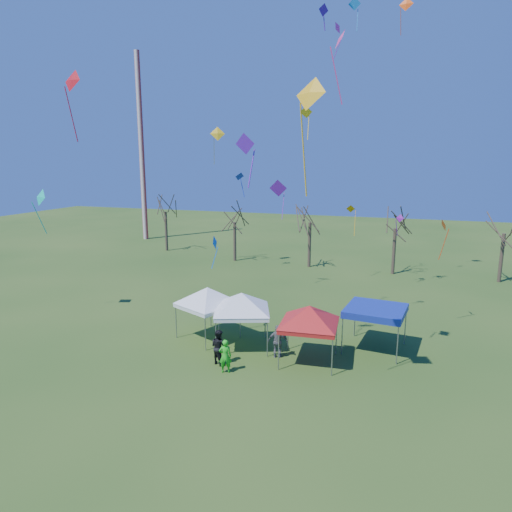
{
  "coord_description": "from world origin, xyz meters",
  "views": [
    {
      "loc": [
        7.39,
        -21.23,
        10.85
      ],
      "look_at": [
        -0.9,
        3.0,
        5.48
      ],
      "focal_mm": 32.0,
      "sensor_mm": 36.0,
      "label": 1
    }
  ],
  "objects": [
    {
      "name": "ground",
      "position": [
        0.0,
        0.0,
        0.0
      ],
      "size": [
        140.0,
        140.0,
        0.0
      ],
      "primitive_type": "plane",
      "color": "#2B4E19",
      "rests_on": "ground"
    },
    {
      "name": "radio_mast",
      "position": [
        -28.0,
        34.0,
        12.5
      ],
      "size": [
        0.7,
        0.7,
        25.0
      ],
      "primitive_type": "cylinder",
      "color": "silver",
      "rests_on": "ground"
    },
    {
      "name": "tree_0",
      "position": [
        -20.85,
        27.38,
        6.49
      ],
      "size": [
        3.83,
        3.83,
        8.44
      ],
      "color": "#3D2D21",
      "rests_on": "ground"
    },
    {
      "name": "tree_1",
      "position": [
        -10.77,
        24.65,
        5.79
      ],
      "size": [
        3.42,
        3.42,
        7.54
      ],
      "color": "#3D2D21",
      "rests_on": "ground"
    },
    {
      "name": "tree_2",
      "position": [
        -2.37,
        24.38,
        6.29
      ],
      "size": [
        3.71,
        3.71,
        8.18
      ],
      "color": "#3D2D21",
      "rests_on": "ground"
    },
    {
      "name": "tree_3",
      "position": [
        6.03,
        24.04,
        6.08
      ],
      "size": [
        3.59,
        3.59,
        7.91
      ],
      "color": "#3D2D21",
      "rests_on": "ground"
    },
    {
      "name": "tree_4",
      "position": [
        15.36,
        24.0,
        6.06
      ],
      "size": [
        3.58,
        3.58,
        7.89
      ],
      "color": "#3D2D21",
      "rests_on": "ground"
    },
    {
      "name": "tent_white_west",
      "position": [
        -4.12,
        3.24,
        3.03
      ],
      "size": [
        4.01,
        4.01,
        3.76
      ],
      "rotation": [
        0.0,
        0.0,
        -0.44
      ],
      "color": "gray",
      "rests_on": "ground"
    },
    {
      "name": "tent_white_mid",
      "position": [
        -1.64,
        2.57,
        3.1
      ],
      "size": [
        4.1,
        4.1,
        3.85
      ],
      "rotation": [
        0.0,
        0.0,
        0.35
      ],
      "color": "gray",
      "rests_on": "ground"
    },
    {
      "name": "tent_red",
      "position": [
        2.54,
        1.83,
        3.0
      ],
      "size": [
        4.21,
        4.21,
        3.72
      ],
      "rotation": [
        0.0,
        0.0,
        0.08
      ],
      "color": "gray",
      "rests_on": "ground"
    },
    {
      "name": "tent_blue",
      "position": [
        5.81,
        4.73,
        2.35
      ],
      "size": [
        3.61,
        3.61,
        2.56
      ],
      "rotation": [
        0.0,
        0.0,
        -0.11
      ],
      "color": "gray",
      "rests_on": "ground"
    },
    {
      "name": "person_grey",
      "position": [
        0.79,
        1.83,
        0.94
      ],
      "size": [
        1.18,
        0.71,
        1.89
      ],
      "primitive_type": "imported",
      "rotation": [
        0.0,
        0.0,
        3.38
      ],
      "color": "slate",
      "rests_on": "ground"
    },
    {
      "name": "person_green",
      "position": [
        -1.28,
        -0.84,
        0.9
      ],
      "size": [
        0.77,
        0.64,
        1.81
      ],
      "primitive_type": "imported",
      "rotation": [
        0.0,
        0.0,
        3.5
      ],
      "color": "green",
      "rests_on": "ground"
    },
    {
      "name": "person_dark",
      "position": [
        -2.01,
        0.01,
        0.97
      ],
      "size": [
        1.16,
        1.06,
        1.94
      ],
      "primitive_type": "imported",
      "rotation": [
        0.0,
        0.0,
        2.71
      ],
      "color": "black",
      "rests_on": "ground"
    },
    {
      "name": "kite_18",
      "position": [
        0.64,
        8.38,
        13.83
      ],
      "size": [
        0.83,
        0.45,
        2.11
      ],
      "rotation": [
        0.0,
        0.0,
        3.16
      ],
      "color": "yellow",
      "rests_on": "ground"
    },
    {
      "name": "kite_14",
      "position": [
        -16.69,
        3.57,
        8.36
      ],
      "size": [
        1.31,
        1.01,
        3.2
      ],
      "rotation": [
        0.0,
        0.0,
        5.92
      ],
      "color": "#0DC9A1",
      "rests_on": "ground"
    },
    {
      "name": "kite_15",
      "position": [
        0.98,
        11.3,
        20.59
      ],
      "size": [
        0.71,
        0.77,
        1.71
      ],
      "rotation": [
        0.0,
        0.0,
        4.0
      ],
      "color": "#4D17A2",
      "rests_on": "ground"
    },
    {
      "name": "kite_19",
      "position": [
        6.47,
        19.67,
        5.93
      ],
      "size": [
        0.74,
        0.6,
        1.95
      ],
      "rotation": [
        0.0,
        0.0,
        5.83
      ],
      "color": "purple",
      "rests_on": "ground"
    },
    {
      "name": "kite_24",
      "position": [
        2.74,
        13.37,
        21.36
      ],
      "size": [
        0.87,
        0.51,
        2.26
      ],
      "rotation": [
        0.0,
        0.0,
        3.23
      ],
      "color": "blue",
      "rests_on": "ground"
    },
    {
      "name": "kite_26",
      "position": [
        0.84,
        18.24,
        21.23
      ],
      "size": [
        1.05,
        1.15,
        2.94
      ],
      "rotation": [
        0.0,
        0.0,
        2.07
      ],
      "color": "purple",
      "rests_on": "ground"
    },
    {
      "name": "kite_0",
      "position": [
        3.88,
        0.31,
        15.97
      ],
      "size": [
        0.85,
        1.05,
        3.13
      ],
      "rotation": [
        0.0,
        0.0,
        5.12
      ],
      "color": "#ED3483",
      "rests_on": "ground"
    },
    {
      "name": "kite_5",
      "position": [
        3.37,
        -3.05,
        13.35
      ],
      "size": [
        1.59,
        1.23,
        4.68
      ],
      "rotation": [
        0.0,
        0.0,
        5.84
      ],
      "color": "yellow",
      "rests_on": "ground"
    },
    {
      "name": "kite_27",
      "position": [
        0.1,
        -1.38,
        11.56
      ],
      "size": [
        1.02,
        0.65,
        2.45
      ],
      "rotation": [
        0.0,
        0.0,
        2.99
      ],
      "color": "#671CC7",
      "rests_on": "ground"
    },
    {
      "name": "kite_3",
      "position": [
        5.86,
        20.88,
        23.26
      ],
      "size": [
        1.21,
        0.73,
        2.83
      ],
      "rotation": [
        0.0,
        0.0,
        6.13
      ],
      "color": "#FF4E0D",
      "rests_on": "ground"
    },
    {
      "name": "kite_17",
      "position": [
        9.44,
        10.11,
        6.74
      ],
      "size": [
        0.59,
        0.92,
        2.65
      ],
      "rotation": [
        0.0,
        0.0,
        1.82
      ],
      "color": "#D84214",
      "rests_on": "ground"
    },
    {
      "name": "kite_1",
      "position": [
        -3.7,
        3.6,
        5.96
      ],
      "size": [
        0.46,
        0.9,
        2.03
      ],
      "rotation": [
        0.0,
        0.0,
        1.71
      ],
      "color": "blue",
      "rests_on": "ground"
    },
    {
      "name": "kite_22",
      "position": [
        2.16,
        20.81,
        6.46
      ],
      "size": [
        0.91,
        0.89,
        2.83
      ],
      "rotation": [
        0.0,
        0.0,
        3.23
      ],
      "color": "orange",
      "rests_on": "ground"
    },
    {
      "name": "kite_13",
      "position": [
        -8.53,
        20.41,
        9.33
      ],
      "size": [
        1.1,
        1.16,
        2.42
      ],
      "rotation": [
        0.0,
        0.0,
        4.07
      ],
      "color": "#122FC8",
      "rests_on": "ground"
    },
    {
      "name": "kite_11",
      "position": [
        -3.18,
        15.39,
        8.61
      ],
      "size": [
        1.52,
        0.88,
        3.29
      ],
      "rotation": [
        0.0,
        0.0,
        3.22
      ],
      "color": "purple",
      "rests_on": "ground"
    },
    {
      "name": "kite_8",
      "position": [
        -11.9,
        1.89,
        15.4
      ],
      "size": [
        1.52,
        0.97,
        4.15
      ],
      "rotation": [
        0.0,
        0.0,
        6.02
      ],
      "color": "red",
      "rests_on": "ground"
    },
    {
      "name": "kite_2",
      "position": [
        -10.89,
        20.69,
        13.39
      ],
      "size": [
        1.58,
        1.21,
        3.63
      ],
      "rotation": [
        0.0,
        0.0,
        0.46
      ],
      "color": "gold",
      "rests_on": "ground"
    }
  ]
}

